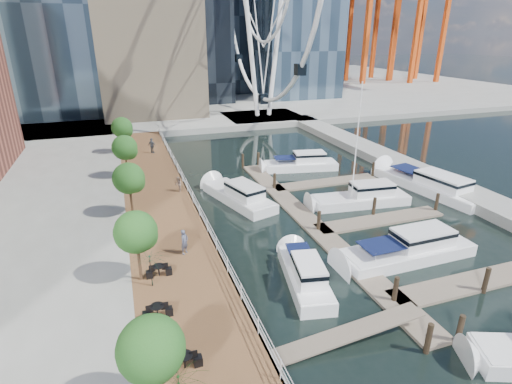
% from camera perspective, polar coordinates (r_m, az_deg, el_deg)
% --- Properties ---
extents(ground, '(520.00, 520.00, 0.00)m').
position_cam_1_polar(ground, '(26.46, 11.04, -14.02)').
color(ground, black).
rests_on(ground, ground).
extents(boardwalk, '(6.00, 60.00, 1.00)m').
position_cam_1_polar(boardwalk, '(36.53, -13.39, -2.79)').
color(boardwalk, brown).
rests_on(boardwalk, ground).
extents(seawall, '(0.25, 60.00, 1.00)m').
position_cam_1_polar(seawall, '(36.86, -8.76, -2.20)').
color(seawall, '#595954').
rests_on(seawall, ground).
extents(land_far, '(200.00, 114.00, 1.00)m').
position_cam_1_polar(land_far, '(121.77, -13.75, 14.13)').
color(land_far, gray).
rests_on(land_far, ground).
extents(breakwater, '(4.00, 60.00, 1.00)m').
position_cam_1_polar(breakwater, '(51.74, 19.67, 3.81)').
color(breakwater, gray).
rests_on(breakwater, ground).
extents(pier, '(14.00, 12.00, 1.00)m').
position_cam_1_polar(pier, '(76.24, 1.03, 10.51)').
color(pier, gray).
rests_on(pier, ground).
extents(railing, '(0.10, 60.00, 1.05)m').
position_cam_1_polar(railing, '(36.44, -9.01, -0.75)').
color(railing, white).
rests_on(railing, boardwalk).
extents(floating_docks, '(16.00, 34.00, 2.60)m').
position_cam_1_polar(floating_docks, '(37.38, 14.31, -2.32)').
color(floating_docks, '#6D6051').
rests_on(floating_docks, ground).
extents(port_cranes, '(40.00, 52.00, 38.00)m').
position_cam_1_polar(port_cranes, '(138.85, 17.27, 22.76)').
color(port_cranes, '#D84C14').
rests_on(port_cranes, ground).
extents(street_trees, '(2.60, 42.60, 4.60)m').
position_cam_1_polar(street_trees, '(34.14, -17.74, 1.86)').
color(street_trees, '#3F2B1C').
rests_on(street_trees, ground).
extents(cafe_tables, '(2.50, 13.70, 0.74)m').
position_cam_1_polar(cafe_tables, '(21.47, -12.18, -19.26)').
color(cafe_tables, black).
rests_on(cafe_tables, ground).
extents(yacht_foreground, '(11.17, 3.15, 2.15)m').
position_cam_1_polar(yacht_foreground, '(31.49, 20.60, -8.86)').
color(yacht_foreground, white).
rests_on(yacht_foreground, ground).
extents(pedestrian_near, '(0.78, 0.77, 1.81)m').
position_cam_1_polar(pedestrian_near, '(28.16, -10.19, -7.02)').
color(pedestrian_near, '#4B4F64').
rests_on(pedestrian_near, boardwalk).
extents(pedestrian_mid, '(0.57, 0.73, 1.50)m').
position_cam_1_polar(pedestrian_mid, '(39.20, -11.03, 1.09)').
color(pedestrian_mid, '#866B5C').
rests_on(pedestrian_mid, boardwalk).
extents(pedestrian_far, '(1.15, 1.11, 1.93)m').
position_cam_1_polar(pedestrian_far, '(52.97, -14.62, 6.43)').
color(pedestrian_far, '#363B44').
rests_on(pedestrian_far, boardwalk).
extents(moored_yachts, '(25.35, 36.64, 11.50)m').
position_cam_1_polar(moored_yachts, '(39.12, 14.22, -1.99)').
color(moored_yachts, silver).
rests_on(moored_yachts, ground).
extents(cafe_seating, '(3.86, 13.83, 2.30)m').
position_cam_1_polar(cafe_seating, '(19.53, -11.58, -21.23)').
color(cafe_seating, '#0F3812').
rests_on(cafe_seating, ground).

